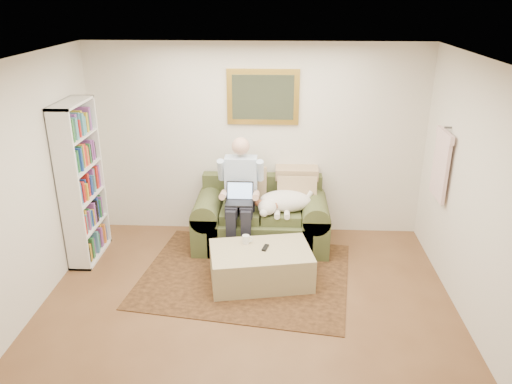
# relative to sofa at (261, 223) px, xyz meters

# --- Properties ---
(room_shell) EXTENTS (4.51, 5.00, 2.61)m
(room_shell) POSITION_rel_sofa_xyz_m (-0.09, -1.67, 1.00)
(room_shell) COLOR brown
(room_shell) RESTS_ON ground
(rug) EXTENTS (2.67, 2.26, 0.01)m
(rug) POSITION_rel_sofa_xyz_m (-0.16, -0.81, -0.30)
(rug) COLOR black
(rug) RESTS_ON room_shell
(sofa) EXTENTS (1.75, 0.89, 1.05)m
(sofa) POSITION_rel_sofa_xyz_m (0.00, 0.00, 0.00)
(sofa) COLOR #48562D
(sofa) RESTS_ON room_shell
(seated_man) EXTENTS (0.58, 0.83, 1.48)m
(seated_man) POSITION_rel_sofa_xyz_m (-0.26, -0.16, 0.44)
(seated_man) COLOR #8CADD8
(seated_man) RESTS_ON sofa
(laptop) EXTENTS (0.34, 0.27, 0.25)m
(laptop) POSITION_rel_sofa_xyz_m (-0.26, -0.23, 0.47)
(laptop) COLOR black
(laptop) RESTS_ON seated_man
(sleeping_dog) EXTENTS (0.72, 0.45, 0.27)m
(sleeping_dog) POSITION_rel_sofa_xyz_m (0.31, -0.09, 0.37)
(sleeping_dog) COLOR white
(sleeping_dog) RESTS_ON sofa
(ottoman) EXTENTS (1.26, 0.93, 0.42)m
(ottoman) POSITION_rel_sofa_xyz_m (0.03, -0.94, -0.09)
(ottoman) COLOR tan
(ottoman) RESTS_ON room_shell
(coffee_mug) EXTENTS (0.08, 0.08, 0.10)m
(coffee_mug) POSITION_rel_sofa_xyz_m (-0.15, -0.78, 0.16)
(coffee_mug) COLOR white
(coffee_mug) RESTS_ON ottoman
(tv_remote) EXTENTS (0.09, 0.16, 0.02)m
(tv_remote) POSITION_rel_sofa_xyz_m (0.08, -0.91, 0.12)
(tv_remote) COLOR black
(tv_remote) RESTS_ON ottoman
(bookshelf) EXTENTS (0.28, 0.80, 2.00)m
(bookshelf) POSITION_rel_sofa_xyz_m (-2.19, -0.42, 0.70)
(bookshelf) COLOR white
(bookshelf) RESTS_ON room_shell
(wall_mirror) EXTENTS (0.94, 0.04, 0.72)m
(wall_mirror) POSITION_rel_sofa_xyz_m (0.00, 0.45, 1.60)
(wall_mirror) COLOR gold
(wall_mirror) RESTS_ON room_shell
(hanging_shirt) EXTENTS (0.06, 0.52, 0.90)m
(hanging_shirt) POSITION_rel_sofa_xyz_m (2.10, -0.42, 1.05)
(hanging_shirt) COLOR beige
(hanging_shirt) RESTS_ON room_shell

